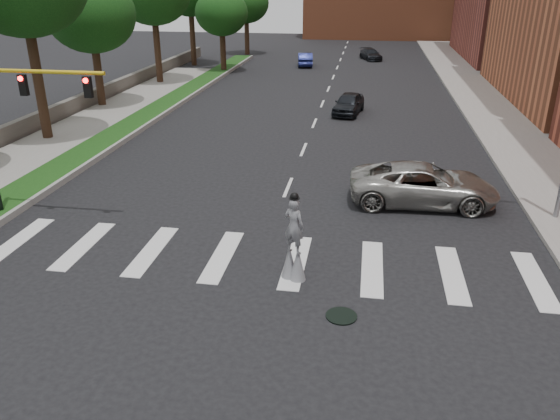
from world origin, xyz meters
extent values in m
plane|color=black|center=(0.00, 0.00, 0.00)|extent=(160.00, 160.00, 0.00)
cube|color=#153C11|center=(-11.50, 20.00, 0.12)|extent=(2.00, 60.00, 0.25)
cube|color=gray|center=(-10.45, 20.00, 0.14)|extent=(0.20, 60.00, 0.28)
cube|color=gray|center=(-14.50, 10.00, 0.09)|extent=(4.00, 60.00, 0.18)
cube|color=gray|center=(12.50, 25.00, 0.09)|extent=(5.00, 90.00, 0.18)
cube|color=#544F48|center=(-17.00, 22.00, 0.55)|extent=(0.50, 56.00, 1.10)
cylinder|color=black|center=(3.00, -2.00, 0.02)|extent=(0.90, 0.90, 0.04)
cylinder|color=gold|center=(-8.40, 3.00, 5.80)|extent=(5.20, 0.14, 0.14)
cube|color=black|center=(-9.00, 3.00, 5.30)|extent=(0.28, 0.18, 0.75)
cylinder|color=#FF0C0C|center=(-9.00, 2.90, 5.55)|extent=(0.18, 0.06, 0.18)
cube|color=black|center=(-6.50, 3.00, 5.30)|extent=(0.28, 0.18, 0.75)
cylinder|color=#FF0C0C|center=(-6.50, 2.90, 5.55)|extent=(0.18, 0.06, 0.18)
cylinder|color=black|center=(1.50, -0.14, 0.46)|extent=(0.07, 0.07, 0.91)
cylinder|color=black|center=(1.21, -0.01, 0.46)|extent=(0.07, 0.07, 0.91)
cone|color=slate|center=(1.50, -0.14, 0.57)|extent=(0.52, 0.52, 1.14)
cone|color=slate|center=(1.21, -0.01, 0.57)|extent=(0.52, 0.52, 1.14)
imported|color=slate|center=(1.35, -0.08, 1.84)|extent=(0.80, 0.68, 1.85)
sphere|color=black|center=(1.35, -0.08, 2.82)|extent=(0.26, 0.26, 0.26)
cylinder|color=black|center=(1.35, -0.08, 2.77)|extent=(0.34, 0.34, 0.02)
cube|color=yellow|center=(1.41, 0.05, 2.35)|extent=(0.22, 0.05, 0.10)
imported|color=#A4A29A|center=(5.92, 7.01, 0.86)|extent=(6.25, 3.04, 1.71)
imported|color=black|center=(2.08, 23.05, 0.73)|extent=(2.38, 4.49, 1.46)
imported|color=navy|center=(-3.50, 44.53, 0.70)|extent=(2.07, 4.41, 1.40)
imported|color=black|center=(3.43, 50.40, 0.61)|extent=(2.99, 4.52, 1.22)
cylinder|color=black|center=(-15.15, 13.52, 3.49)|extent=(0.56, 0.56, 6.99)
cylinder|color=black|center=(-16.01, 22.37, 2.47)|extent=(0.56, 0.56, 4.94)
ellipsoid|color=black|center=(-16.01, 22.37, 6.49)|extent=(6.20, 6.20, 5.27)
cylinder|color=black|center=(-15.17, 32.12, 3.04)|extent=(0.56, 0.56, 6.08)
cylinder|color=black|center=(-15.48, 43.28, 3.00)|extent=(0.56, 0.56, 6.01)
cylinder|color=black|center=(-11.15, 39.33, 2.18)|extent=(0.56, 0.56, 4.36)
ellipsoid|color=black|center=(-11.15, 39.33, 5.64)|extent=(5.14, 5.14, 4.37)
cylinder|color=black|center=(-11.67, 52.90, 2.29)|extent=(0.56, 0.56, 4.57)
ellipsoid|color=black|center=(-11.67, 52.90, 5.94)|extent=(5.45, 5.45, 4.63)
camera|label=1|loc=(3.34, -15.19, 8.94)|focal=35.00mm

